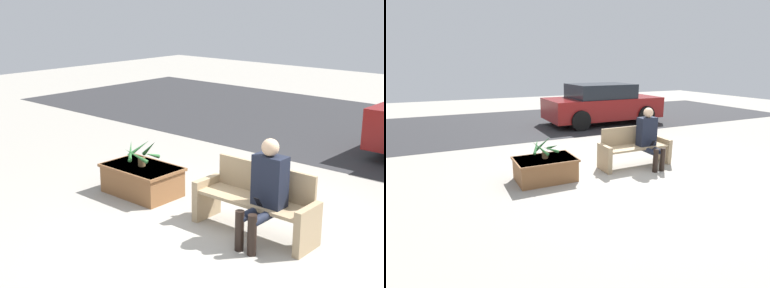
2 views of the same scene
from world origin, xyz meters
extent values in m
plane|color=#9E998E|center=(0.00, 0.00, 0.00)|extent=(30.00, 30.00, 0.00)
cube|color=tan|center=(-0.65, 0.26, 0.27)|extent=(0.09, 0.48, 0.54)
cube|color=tan|center=(0.84, 0.26, 0.27)|extent=(0.09, 0.48, 0.54)
cube|color=tan|center=(0.10, 0.26, 0.42)|extent=(1.39, 0.44, 0.04)
cube|color=tan|center=(0.10, 0.48, 0.63)|extent=(1.39, 0.04, 0.39)
cube|color=black|center=(0.34, 0.23, 0.74)|extent=(0.39, 0.22, 0.60)
sphere|color=tan|center=(0.34, 0.21, 1.14)|extent=(0.20, 0.20, 0.20)
cylinder|color=black|center=(0.25, 0.00, 0.38)|extent=(0.11, 0.45, 0.11)
cylinder|color=black|center=(0.42, 0.00, 0.38)|extent=(0.11, 0.45, 0.11)
cylinder|color=black|center=(0.25, -0.22, 0.24)|extent=(0.10, 0.10, 0.48)
cylinder|color=black|center=(0.42, -0.22, 0.24)|extent=(0.10, 0.10, 0.48)
cube|color=black|center=(0.34, 0.00, 0.54)|extent=(0.07, 0.09, 0.12)
cube|color=brown|center=(-1.90, 0.28, 0.21)|extent=(1.07, 0.68, 0.43)
cube|color=brown|center=(-1.90, 0.28, 0.41)|extent=(1.12, 0.73, 0.04)
cylinder|color=brown|center=(-1.90, 0.28, 0.49)|extent=(0.11, 0.11, 0.12)
cone|color=#2D6B33|center=(-1.73, 0.32, 0.62)|extent=(0.14, 0.37, 0.19)
cone|color=#2D6B33|center=(-1.88, 0.43, 0.67)|extent=(0.33, 0.10, 0.29)
cone|color=#2D6B33|center=(-2.03, 0.36, 0.65)|extent=(0.21, 0.33, 0.25)
cone|color=#2D6B33|center=(-2.01, 0.18, 0.65)|extent=(0.28, 0.29, 0.25)
cone|color=#2D6B33|center=(-1.83, 0.13, 0.63)|extent=(0.36, 0.19, 0.20)
camera|label=1|loc=(3.55, -4.70, 2.77)|focal=50.00mm
camera|label=2|loc=(-3.53, -4.76, 2.10)|focal=28.00mm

